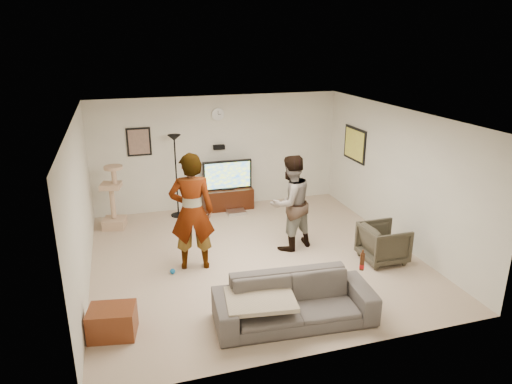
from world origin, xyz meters
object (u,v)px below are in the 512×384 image
object	(u,v)px
person_right	(290,203)
sofa	(294,301)
tv_stand	(228,198)
floor_lamp	(176,176)
tv	(227,175)
side_table	(112,322)
armchair	(383,243)
person_left	(192,212)
beer_bottle	(362,262)
cat_tree	(112,197)

from	to	relation	value
person_right	sofa	distance (m)	2.39
tv_stand	floor_lamp	distance (m)	1.32
tv_stand	tv	world-z (taller)	tv
person_right	side_table	distance (m)	3.67
tv_stand	armchair	xyz separation A→B (m)	(1.95, -3.28, 0.10)
tv	armchair	bearing A→B (deg)	-59.22
person_left	person_right	world-z (taller)	person_left
tv	armchair	xyz separation A→B (m)	(1.95, -3.28, -0.46)
beer_bottle	side_table	world-z (taller)	beer_bottle
tv	armchair	distance (m)	3.85
tv_stand	armchair	bearing A→B (deg)	-59.22
floor_lamp	person_right	size ratio (longest dim) A/B	1.01
armchair	person_left	bearing A→B (deg)	77.35
person_right	sofa	size ratio (longest dim) A/B	0.81
floor_lamp	beer_bottle	world-z (taller)	floor_lamp
person_right	beer_bottle	distance (m)	2.21
tv_stand	side_table	xyz separation A→B (m)	(-2.53, -4.12, -0.03)
side_table	person_left	bearing A→B (deg)	49.62
person_right	armchair	size ratio (longest dim) A/B	2.42
tv	cat_tree	bearing A→B (deg)	-170.34
tv_stand	cat_tree	distance (m)	2.54
floor_lamp	cat_tree	xyz separation A→B (m)	(-1.33, -0.29, -0.23)
cat_tree	person_left	xyz separation A→B (m)	(1.26, -2.14, 0.33)
sofa	side_table	xyz separation A→B (m)	(-2.36, 0.39, -0.12)
armchair	floor_lamp	bearing A→B (deg)	44.62
person_left	person_right	bearing A→B (deg)	-163.18
person_right	person_left	bearing A→B (deg)	-11.56
side_table	armchair	bearing A→B (deg)	10.65
sofa	armchair	size ratio (longest dim) A/B	2.99
person_right	sofa	xyz separation A→B (m)	(-0.77, -2.19, -0.56)
person_left	side_table	distance (m)	2.20
floor_lamp	person_left	size ratio (longest dim) A/B	0.89
sofa	person_left	bearing A→B (deg)	122.31
floor_lamp	beer_bottle	distance (m)	4.81
sofa	side_table	distance (m)	2.40
floor_lamp	person_left	xyz separation A→B (m)	(-0.07, -2.43, 0.11)
floor_lamp	person_right	distance (m)	2.80
person_right	sofa	world-z (taller)	person_right
armchair	side_table	size ratio (longest dim) A/B	1.22
cat_tree	side_table	xyz separation A→B (m)	(-0.07, -3.71, -0.46)
person_right	side_table	size ratio (longest dim) A/B	2.96
cat_tree	armchair	bearing A→B (deg)	-32.92
person_left	person_right	xyz separation A→B (m)	(1.80, 0.24, -0.12)
person_right	beer_bottle	bearing A→B (deg)	76.67
tv	side_table	distance (m)	4.88
beer_bottle	armchair	size ratio (longest dim) A/B	0.35
tv	sofa	xyz separation A→B (m)	(-0.17, -4.52, -0.47)
person_left	side_table	world-z (taller)	person_left
sofa	cat_tree	bearing A→B (deg)	123.73
person_left	cat_tree	bearing A→B (deg)	-50.16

